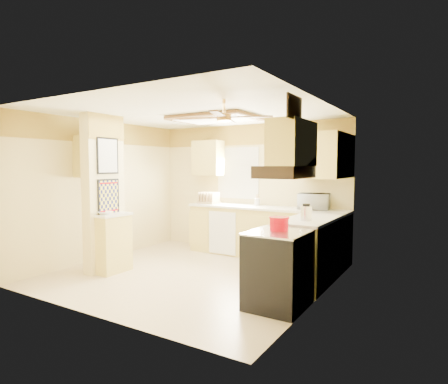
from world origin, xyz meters
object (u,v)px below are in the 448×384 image
Objects in this scene: microwave at (314,201)px; bowl at (105,213)px; stove at (278,269)px; kettle at (306,213)px; dutch_oven at (279,223)px.

microwave reaches higher than bowl.
stove is 3.93× the size of kettle.
kettle is at bearing 84.53° from dutch_oven.
dutch_oven is at bearing 109.80° from stove.
stove is 2.28m from microwave.
bowl is 3.05m from kettle.
stove is 2.88m from bowl.
microwave is at bearing 96.64° from dutch_oven.
kettle is at bearing 97.09° from microwave.
stove is 1.81× the size of microwave.
microwave reaches higher than dutch_oven.
stove is 0.54m from dutch_oven.
kettle reaches higher than stove.
stove is at bearing 2.89° from bowl.
dutch_oven reaches higher than stove.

